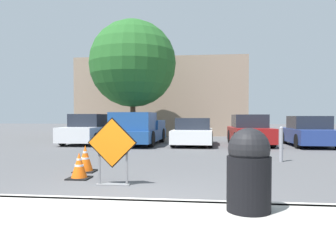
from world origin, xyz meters
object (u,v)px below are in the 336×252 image
object	(u,v)px
bollard_nearest	(281,143)
parked_car_second	(193,133)
parked_car_fourth	(309,132)
parked_car_third	(249,131)
trash_bin	(249,170)
road_closed_sign	(112,149)
traffic_cone_second	(85,159)
pickup_truck	(137,130)
parked_car_nearest	(89,130)
traffic_cone_nearest	(79,166)

from	to	relation	value
bollard_nearest	parked_car_second	bearing A→B (deg)	117.10
parked_car_second	parked_car_fourth	world-z (taller)	parked_car_fourth
parked_car_third	trash_bin	bearing A→B (deg)	80.21
road_closed_sign	traffic_cone_second	distance (m)	1.97
pickup_truck	trash_bin	world-z (taller)	pickup_truck
parked_car_nearest	parked_car_fourth	xyz separation A→B (m)	(11.05, -0.35, -0.04)
parked_car_fourth	bollard_nearest	bearing A→B (deg)	66.30
parked_car_second	bollard_nearest	xyz separation A→B (m)	(2.94, -5.75, -0.04)
road_closed_sign	parked_car_fourth	xyz separation A→B (m)	(6.82, 9.79, -0.09)
parked_car_fourth	parked_car_second	bearing A→B (deg)	0.76
traffic_cone_second	parked_car_second	bearing A→B (deg)	73.34
parked_car_second	trash_bin	xyz separation A→B (m)	(1.17, -11.79, 0.08)
traffic_cone_second	parked_car_fourth	bearing A→B (deg)	45.96
traffic_cone_second	trash_bin	world-z (taller)	trash_bin
parked_car_nearest	parked_car_third	bearing A→B (deg)	178.42
parked_car_second	traffic_cone_second	bearing A→B (deg)	74.72
traffic_cone_nearest	traffic_cone_second	xyz separation A→B (m)	(-0.21, 0.93, 0.04)
road_closed_sign	parked_car_second	bearing A→B (deg)	82.41
pickup_truck	parked_car_third	bearing A→B (deg)	-174.00
traffic_cone_second	parked_car_third	distance (m)	9.90
traffic_cone_second	pickup_truck	world-z (taller)	pickup_truck
parked_car_third	bollard_nearest	distance (m)	5.96
trash_bin	bollard_nearest	bearing A→B (deg)	73.66
parked_car_third	parked_car_nearest	bearing A→B (deg)	-3.52
pickup_truck	parked_car_nearest	bearing A→B (deg)	-11.01
parked_car_third	traffic_cone_nearest	bearing A→B (deg)	59.56
road_closed_sign	trash_bin	size ratio (longest dim) A/B	1.24
parked_car_second	bollard_nearest	bearing A→B (deg)	118.47
parked_car_third	parked_car_fourth	distance (m)	2.77
parked_car_second	parked_car_nearest	bearing A→B (deg)	-2.66
pickup_truck	bollard_nearest	distance (m)	7.95
road_closed_sign	bollard_nearest	bearing A→B (deg)	43.32
road_closed_sign	parked_car_nearest	world-z (taller)	parked_car_nearest
traffic_cone_nearest	parked_car_fourth	bearing A→B (deg)	49.75
traffic_cone_nearest	bollard_nearest	xyz separation A→B (m)	(5.19, 3.39, 0.29)
pickup_truck	road_closed_sign	bearing A→B (deg)	100.36
pickup_truck	parked_car_second	world-z (taller)	pickup_truck
pickup_truck	trash_bin	bearing A→B (deg)	110.39
parked_car_fourth	bollard_nearest	distance (m)	6.34
road_closed_sign	trash_bin	bearing A→B (deg)	-39.63
parked_car_fourth	pickup_truck	bearing A→B (deg)	2.17
traffic_cone_second	parked_car_nearest	distance (m)	9.14
road_closed_sign	parked_car_third	world-z (taller)	parked_car_third
parked_car_third	parked_car_fourth	bearing A→B (deg)	174.40
parked_car_second	road_closed_sign	bearing A→B (deg)	83.78
parked_car_nearest	parked_car_fourth	world-z (taller)	parked_car_nearest
road_closed_sign	parked_car_third	distance (m)	10.75
parked_car_nearest	road_closed_sign	bearing A→B (deg)	112.34
traffic_cone_second	trash_bin	bearing A→B (deg)	-44.66
parked_car_nearest	trash_bin	bearing A→B (deg)	118.50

